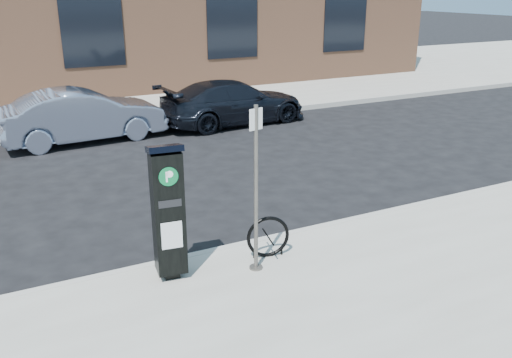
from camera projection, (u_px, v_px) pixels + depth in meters
ground at (262, 247)px, 8.34m from camera, size 120.00×120.00×0.00m
sidewalk_far at (88, 92)px, 20.07m from camera, size 60.00×12.00×0.15m
curb_near at (262, 243)px, 8.29m from camera, size 60.00×0.12×0.16m
curb_far at (129, 127)px, 15.05m from camera, size 60.00×0.12×0.16m
parking_kiosk at (168, 211)px, 6.90m from camera, size 0.46×0.42×1.85m
sign_pole at (256, 192)px, 7.03m from camera, size 0.20×0.18×2.27m
bike_rack at (268, 237)px, 7.64m from camera, size 0.62×0.18×0.62m
car_silver at (83, 116)px, 13.77m from camera, size 4.18×1.72×1.35m
car_dark at (233, 102)px, 15.57m from camera, size 4.45×2.09×1.26m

